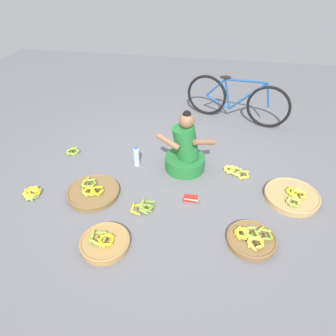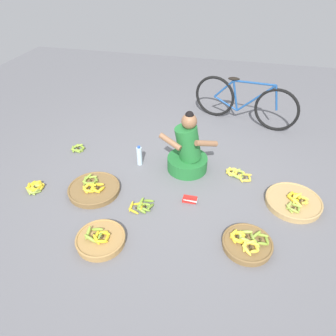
# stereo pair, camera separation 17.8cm
# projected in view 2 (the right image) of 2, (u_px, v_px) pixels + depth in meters

# --- Properties ---
(ground_plane) EXTENTS (10.00, 10.00, 0.00)m
(ground_plane) POSITION_uv_depth(u_px,v_px,m) (172.00, 181.00, 3.85)
(ground_plane) COLOR slate
(vendor_woman_front) EXTENTS (0.72, 0.52, 0.83)m
(vendor_woman_front) POSITION_uv_depth(u_px,v_px,m) (188.00, 152.00, 3.89)
(vendor_woman_front) COLOR #237233
(vendor_woman_front) RESTS_ON ground
(bicycle_leaning) EXTENTS (1.65, 0.53, 0.73)m
(bicycle_leaning) POSITION_uv_depth(u_px,v_px,m) (244.00, 102.00, 4.88)
(bicycle_leaning) COLOR black
(bicycle_leaning) RESTS_ON ground
(banana_basket_near_bicycle) EXTENTS (0.50, 0.50, 0.14)m
(banana_basket_near_bicycle) POSITION_uv_depth(u_px,v_px,m) (247.00, 243.00, 3.00)
(banana_basket_near_bicycle) COLOR brown
(banana_basket_near_bicycle) RESTS_ON ground
(banana_basket_mid_right) EXTENTS (0.50, 0.50, 0.15)m
(banana_basket_mid_right) POSITION_uv_depth(u_px,v_px,m) (101.00, 239.00, 3.04)
(banana_basket_mid_right) COLOR #A87F47
(banana_basket_mid_right) RESTS_ON ground
(banana_basket_back_center) EXTENTS (0.63, 0.63, 0.15)m
(banana_basket_back_center) POSITION_uv_depth(u_px,v_px,m) (294.00, 202.00, 3.48)
(banana_basket_back_center) COLOR tan
(banana_basket_back_center) RESTS_ON ground
(banana_basket_back_right) EXTENTS (0.62, 0.62, 0.14)m
(banana_basket_back_right) POSITION_uv_depth(u_px,v_px,m) (94.00, 189.00, 3.66)
(banana_basket_back_right) COLOR brown
(banana_basket_back_right) RESTS_ON ground
(loose_bananas_mid_left) EXTENTS (0.22, 0.22, 0.08)m
(loose_bananas_mid_left) POSITION_uv_depth(u_px,v_px,m) (78.00, 148.00, 4.40)
(loose_bananas_mid_left) COLOR #8CAD38
(loose_bananas_mid_left) RESTS_ON ground
(loose_bananas_front_right) EXTENTS (0.23, 0.26, 0.09)m
(loose_bananas_front_right) POSITION_uv_depth(u_px,v_px,m) (35.00, 187.00, 3.70)
(loose_bananas_front_right) COLOR yellow
(loose_bananas_front_right) RESTS_ON ground
(loose_bananas_back_left) EXTENTS (0.27, 0.25, 0.09)m
(loose_bananas_back_left) POSITION_uv_depth(u_px,v_px,m) (143.00, 206.00, 3.45)
(loose_bananas_back_left) COLOR gold
(loose_bananas_back_left) RESTS_ON ground
(loose_bananas_front_left) EXTENTS (0.35, 0.27, 0.09)m
(loose_bananas_front_left) POSITION_uv_depth(u_px,v_px,m) (237.00, 174.00, 3.92)
(loose_bananas_front_left) COLOR #9EB747
(loose_bananas_front_left) RESTS_ON ground
(water_bottle) EXTENTS (0.07, 0.07, 0.28)m
(water_bottle) POSITION_uv_depth(u_px,v_px,m) (139.00, 156.00, 4.06)
(water_bottle) COLOR silver
(water_bottle) RESTS_ON ground
(packet_carton_stack) EXTENTS (0.18, 0.07, 0.09)m
(packet_carton_stack) POSITION_uv_depth(u_px,v_px,m) (190.00, 199.00, 3.51)
(packet_carton_stack) COLOR red
(packet_carton_stack) RESTS_ON ground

